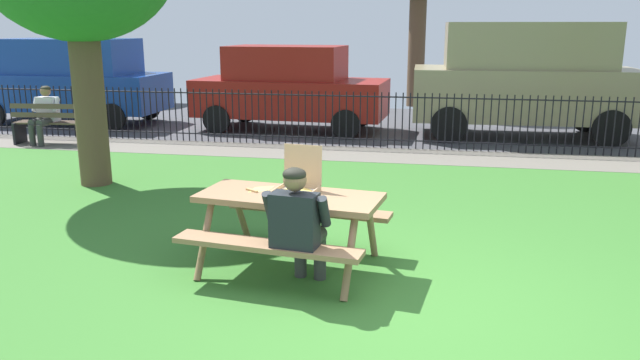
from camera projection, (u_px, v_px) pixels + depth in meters
ground at (409, 247)px, 6.92m from camera, size 28.00×11.31×0.02m
cobblestone_walkway at (422, 157)px, 11.64m from camera, size 28.00×1.40×0.01m
street_asphalt at (426, 126)px, 15.24m from camera, size 28.00×6.15×0.01m
picnic_table_foreground at (290, 211)px, 6.17m from camera, size 1.98×1.70×0.79m
pizza_box_open at (298, 184)px, 6.18m from camera, size 0.46×0.48×0.46m
pizza_slice_on_table at (260, 189)px, 6.31m from camera, size 0.28×0.31×0.02m
adult_at_table at (298, 223)px, 5.61m from camera, size 0.63×0.63×1.19m
iron_fence_streetside at (424, 121)px, 12.17m from camera, size 20.62×0.03×1.12m
park_bench_left at (53, 124)px, 12.76m from camera, size 1.63×0.59×0.85m
person_on_park_bench at (45, 112)px, 12.75m from camera, size 0.63×0.62×1.19m
parked_car_far_left at (71, 79)px, 15.36m from camera, size 4.60×1.96×2.08m
parked_car_left at (290, 87)px, 14.38m from camera, size 4.50×2.12×1.94m
parked_car_center at (525, 77)px, 13.36m from camera, size 4.75×2.18×2.46m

